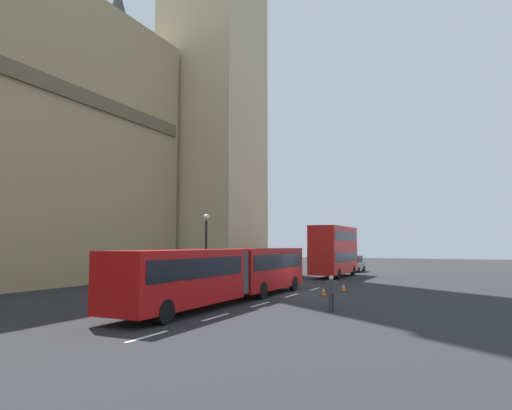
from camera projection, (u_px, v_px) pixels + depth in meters
name	position (u px, v px, depth m)	size (l,w,h in m)	color
ground_plane	(300.00, 293.00, 29.04)	(160.00, 160.00, 0.00)	#262628
lane_centre_marking	(277.00, 300.00, 25.71)	(25.20, 0.16, 0.01)	silver
articulated_bus	(227.00, 270.00, 24.63)	(17.45, 2.54, 2.90)	#B20F0F
double_decker_bus	(334.00, 249.00, 44.07)	(9.04, 2.54, 4.90)	red
sedan_lead	(354.00, 264.00, 52.38)	(4.40, 1.86, 1.85)	gray
traffic_cone_west	(324.00, 291.00, 27.67)	(0.36, 0.36, 0.58)	black
traffic_cone_middle	(343.00, 287.00, 30.17)	(0.36, 0.36, 0.58)	black
street_lamp	(206.00, 246.00, 31.21)	(0.44, 0.44, 5.27)	black
pedestrian_near_cones	(331.00, 292.00, 21.13)	(0.36, 0.44, 1.69)	#333333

